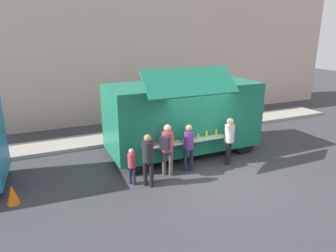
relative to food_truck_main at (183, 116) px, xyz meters
The scene contains 11 objects.
ground_plane 2.78m from the food_truck_main, 88.53° to the right, with size 60.00×60.00×0.00m, color #38383D.
curb_strip 5.00m from the food_truck_main, 146.77° to the left, with size 28.00×1.60×0.15m, color #9E998E.
building_behind 7.59m from the food_truck_main, 114.73° to the left, with size 32.00×2.40×7.93m, color beige.
food_truck_main is the anchor object (origin of this frame).
traffic_cone_orange 6.32m from the food_truck_main, 166.16° to the right, with size 0.36×0.36×0.55m, color orange.
trash_bin 4.42m from the food_truck_main, 32.79° to the left, with size 0.60×0.60×0.86m, color #2C6038.
customer_front_ordering 1.77m from the food_truck_main, 110.38° to the right, with size 0.34×0.34×1.65m.
customer_mid_with_backpack 2.20m from the food_truck_main, 130.70° to the right, with size 0.54×0.55×1.76m.
customer_rear_waiting 3.08m from the food_truck_main, 137.21° to the right, with size 0.34×0.34×1.69m.
customer_extra_browsing 1.99m from the food_truck_main, 58.31° to the right, with size 0.35×0.35×1.70m.
child_near_queue 3.26m from the food_truck_main, 146.69° to the right, with size 0.24×0.24×1.19m.
Camera 1 is at (-5.28, -7.80, 4.55)m, focal length 32.84 mm.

